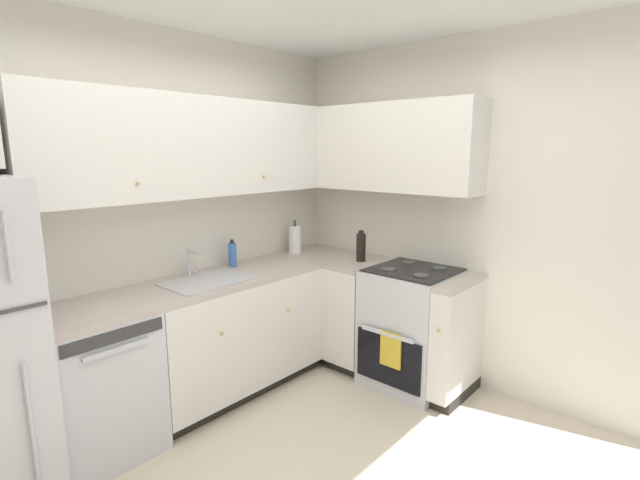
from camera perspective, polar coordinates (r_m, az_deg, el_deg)
wall_back at (r=3.43m, az=-20.56°, el=2.00°), size 3.56×0.05×2.63m
wall_right at (r=3.66m, az=18.41°, el=2.64°), size 0.05×3.24×2.63m
dishwasher at (r=3.18m, az=-25.79°, el=-15.70°), size 0.60×0.63×0.87m
lower_cabinets_back at (r=3.63m, az=-10.92°, el=-11.37°), size 1.38×0.62×0.87m
countertop_back at (r=3.48m, az=-11.20°, el=-4.51°), size 2.59×0.60×0.03m
lower_cabinets_right at (r=3.84m, az=8.23°, el=-10.00°), size 0.62×1.12×0.87m
countertop_right at (r=3.70m, az=8.39°, el=-3.49°), size 0.60×1.12×0.03m
oven_range at (r=3.74m, az=11.22°, el=-10.34°), size 0.68×0.62×1.06m
upper_cabinets_back at (r=3.38m, az=-15.46°, el=10.95°), size 2.27×0.34×0.68m
upper_cabinets_right at (r=3.81m, az=7.33°, el=11.21°), size 0.32×1.66×0.68m
sink at (r=3.35m, az=-13.57°, el=-5.62°), size 0.60×0.40×0.10m
faucet at (r=3.48m, az=-15.58°, el=-2.37°), size 0.07×0.16×0.20m
soap_bottle at (r=3.70m, az=-10.73°, el=-1.77°), size 0.06×0.06×0.21m
paper_towel_roll at (r=4.12m, az=-3.10°, el=0.09°), size 0.11×0.11×0.30m
oil_bottle at (r=3.82m, az=5.07°, el=-0.85°), size 0.08×0.08×0.25m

